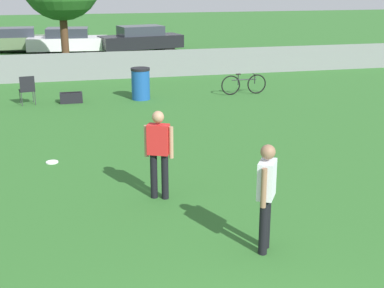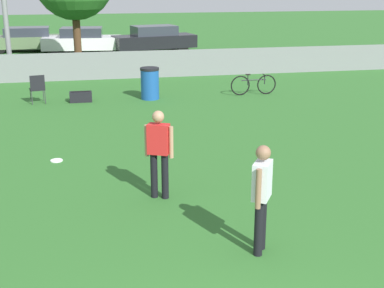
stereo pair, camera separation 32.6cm
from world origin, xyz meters
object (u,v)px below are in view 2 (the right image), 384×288
(frisbee_disc, at_px, (57,160))
(parked_car_dark, at_px, (154,39))
(parked_car_white, at_px, (82,40))
(parked_car_olive, at_px, (28,39))
(player_thrower_red, at_px, (159,148))
(player_receiver_white, at_px, (262,192))
(bicycle_sideline, at_px, (254,85))
(gear_bag_sideline, at_px, (81,97))
(folding_chair_sideline, at_px, (37,87))
(trash_bin, at_px, (150,83))

(frisbee_disc, xyz_separation_m, parked_car_dark, (4.66, 17.94, 0.68))
(parked_car_white, bearing_deg, parked_car_olive, 165.57)
(player_thrower_red, bearing_deg, player_receiver_white, -37.82)
(player_receiver_white, distance_m, bicycle_sideline, 11.26)
(parked_car_olive, xyz_separation_m, parked_car_dark, (6.84, -1.53, 0.04))
(gear_bag_sideline, xyz_separation_m, parked_car_dark, (4.08, 11.95, 0.53))
(player_receiver_white, height_order, parked_car_white, player_receiver_white)
(bicycle_sideline, height_order, parked_car_olive, parked_car_olive)
(frisbee_disc, relative_size, parked_car_white, 0.06)
(player_thrower_red, height_order, bicycle_sideline, player_thrower_red)
(bicycle_sideline, bearing_deg, parked_car_olive, 122.59)
(player_receiver_white, distance_m, parked_car_olive, 24.87)
(bicycle_sideline, relative_size, parked_car_white, 0.38)
(folding_chair_sideline, bearing_deg, trash_bin, 168.42)
(trash_bin, xyz_separation_m, gear_bag_sideline, (-2.28, 0.04, -0.37))
(frisbee_disc, bearing_deg, bicycle_sideline, 42.33)
(frisbee_disc, height_order, bicycle_sideline, bicycle_sideline)
(bicycle_sideline, relative_size, parked_car_dark, 0.35)
(bicycle_sideline, bearing_deg, frisbee_disc, -137.55)
(gear_bag_sideline, relative_size, parked_car_olive, 0.16)
(folding_chair_sideline, bearing_deg, parked_car_white, -107.90)
(player_thrower_red, xyz_separation_m, parked_car_white, (-1.18, 20.94, -0.30))
(gear_bag_sideline, xyz_separation_m, parked_car_olive, (-2.75, 13.49, 0.49))
(bicycle_sideline, relative_size, parked_car_olive, 0.36)
(bicycle_sideline, height_order, parked_car_dark, parked_car_dark)
(gear_bag_sideline, bearing_deg, player_thrower_red, -80.85)
(parked_car_white, bearing_deg, bicycle_sideline, -60.73)
(folding_chair_sideline, relative_size, gear_bag_sideline, 1.31)
(parked_car_white, relative_size, parked_car_dark, 0.92)
(folding_chair_sideline, xyz_separation_m, bicycle_sideline, (7.24, -0.09, -0.18))
(trash_bin, relative_size, parked_car_olive, 0.23)
(trash_bin, bearing_deg, gear_bag_sideline, 178.93)
(frisbee_disc, bearing_deg, player_receiver_white, -57.35)
(trash_bin, height_order, gear_bag_sideline, trash_bin)
(folding_chair_sideline, relative_size, bicycle_sideline, 0.57)
(player_thrower_red, distance_m, folding_chair_sideline, 8.92)
(frisbee_disc, bearing_deg, parked_car_dark, 75.43)
(trash_bin, bearing_deg, bicycle_sideline, -0.77)
(frisbee_disc, distance_m, folding_chair_sideline, 6.06)
(gear_bag_sideline, bearing_deg, parked_car_white, 89.13)
(player_receiver_white, bearing_deg, parked_car_dark, 27.44)
(gear_bag_sideline, relative_size, parked_car_dark, 0.15)
(gear_bag_sideline, xyz_separation_m, parked_car_white, (0.19, 12.46, 0.49))
(player_thrower_red, height_order, parked_car_dark, player_thrower_red)
(gear_bag_sideline, relative_size, parked_car_white, 0.17)
(folding_chair_sideline, distance_m, gear_bag_sideline, 1.40)
(parked_car_olive, bearing_deg, bicycle_sideline, -58.72)
(frisbee_disc, height_order, parked_car_olive, parked_car_olive)
(frisbee_disc, bearing_deg, folding_chair_sideline, 97.31)
(player_receiver_white, bearing_deg, gear_bag_sideline, 44.47)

